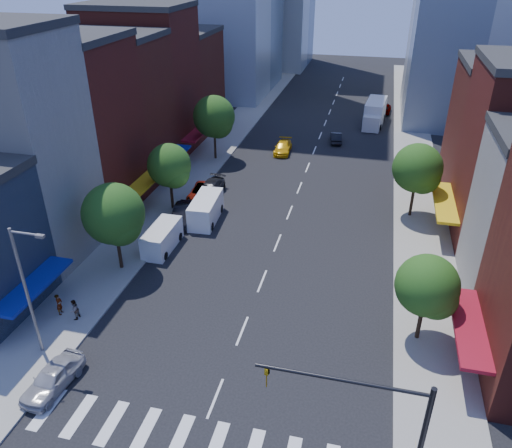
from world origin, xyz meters
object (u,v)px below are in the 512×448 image
at_px(traffic_car_oncoming, 336,137).
at_px(box_truck, 375,114).
at_px(parked_car_rear, 210,189).
at_px(cargo_van_far, 205,210).
at_px(parked_car_front, 53,378).
at_px(pedestrian_near, 59,304).
at_px(pedestrian_far, 74,310).
at_px(traffic_car_far, 385,108).
at_px(cargo_van_near, 162,239).
at_px(parked_car_second, 183,214).
at_px(parked_car_third, 201,192).
at_px(taxi, 283,147).

xyz_separation_m(traffic_car_oncoming, box_truck, (4.69, 9.18, 0.97)).
relative_size(traffic_car_oncoming, box_truck, 0.46).
relative_size(parked_car_rear, cargo_van_far, 0.92).
bearing_deg(parked_car_front, traffic_car_oncoming, 81.40).
xyz_separation_m(pedestrian_near, pedestrian_far, (1.33, -0.25, -0.04)).
height_order(traffic_car_far, box_truck, box_truck).
bearing_deg(parked_car_front, cargo_van_far, 90.24).
xyz_separation_m(cargo_van_near, traffic_car_far, (18.00, 46.99, -0.25)).
distance_m(cargo_van_far, traffic_car_oncoming, 27.22).
height_order(parked_car_second, traffic_car_far, parked_car_second).
height_order(parked_car_third, pedestrian_far, pedestrian_far).
relative_size(parked_car_third, traffic_car_far, 1.07).
bearing_deg(traffic_car_oncoming, box_truck, -124.84).
distance_m(taxi, box_truck, 18.36).
bearing_deg(taxi, cargo_van_far, -102.93).
bearing_deg(taxi, cargo_van_near, -104.96).
relative_size(cargo_van_near, box_truck, 0.56).
height_order(parked_car_third, box_truck, box_truck).
xyz_separation_m(parked_car_second, parked_car_third, (0.00, 5.24, -0.13)).
distance_m(parked_car_third, cargo_van_near, 10.36).
bearing_deg(parked_car_third, traffic_car_far, 60.12).
bearing_deg(parked_car_rear, pedestrian_near, -97.85).
bearing_deg(box_truck, traffic_car_oncoming, -112.42).
bearing_deg(parked_car_rear, traffic_car_far, 67.11).
distance_m(taxi, traffic_car_oncoming, 8.33).
height_order(parked_car_rear, cargo_van_far, cargo_van_far).
bearing_deg(box_truck, pedestrian_far, -105.56).
distance_m(parked_car_rear, cargo_van_near, 11.25).
distance_m(parked_car_rear, box_truck, 33.17).
xyz_separation_m(traffic_car_oncoming, traffic_car_far, (6.15, 15.84, 0.11)).
height_order(cargo_van_far, pedestrian_near, cargo_van_far).
xyz_separation_m(parked_car_second, parked_car_rear, (0.66, 6.11, -0.06)).
relative_size(traffic_car_far, pedestrian_near, 2.79).
bearing_deg(cargo_van_far, box_truck, 63.62).
distance_m(parked_car_third, parked_car_rear, 1.09).
bearing_deg(parked_car_front, cargo_van_near, 95.49).
distance_m(traffic_car_oncoming, box_truck, 10.35).
bearing_deg(box_truck, traffic_car_far, 82.28).
relative_size(parked_car_front, parked_car_third, 0.91).
relative_size(cargo_van_far, traffic_car_far, 1.22).
bearing_deg(cargo_van_near, parked_car_front, -89.99).
bearing_deg(parked_car_rear, traffic_car_oncoming, 63.65).
distance_m(parked_car_third, box_truck, 34.25).
distance_m(parked_car_front, taxi, 42.05).
bearing_deg(cargo_van_far, pedestrian_far, -107.84).
bearing_deg(traffic_car_far, pedestrian_near, 73.56).
bearing_deg(parked_car_front, box_truck, 79.15).
xyz_separation_m(parked_car_front, cargo_van_far, (2.01, 21.87, 0.39)).
height_order(parked_car_third, cargo_van_near, cargo_van_near).
height_order(parked_car_second, box_truck, box_truck).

